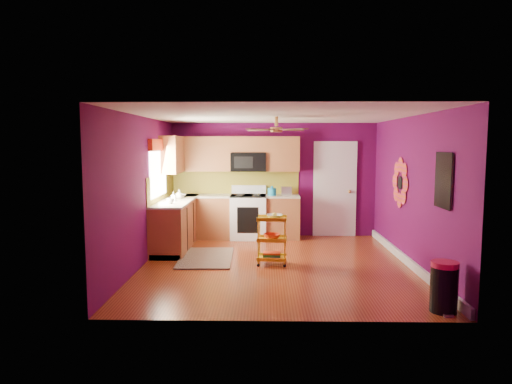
{
  "coord_description": "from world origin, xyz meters",
  "views": [
    {
      "loc": [
        -0.19,
        -7.59,
        2.04
      ],
      "look_at": [
        -0.35,
        0.4,
        1.2
      ],
      "focal_mm": 32.0,
      "sensor_mm": 36.0,
      "label": 1
    }
  ],
  "objects": [
    {
      "name": "room_envelope",
      "position": [
        0.03,
        0.0,
        1.63
      ],
      "size": [
        4.54,
        5.04,
        2.52
      ],
      "color": "#550945",
      "rests_on": "ground"
    },
    {
      "name": "panel_door",
      "position": [
        1.35,
        2.47,
        1.02
      ],
      "size": [
        0.95,
        0.11,
        2.15
      ],
      "color": "white",
      "rests_on": "ground"
    },
    {
      "name": "upper_cabinetry",
      "position": [
        -1.24,
        2.17,
        1.8
      ],
      "size": [
        2.8,
        2.3,
        1.26
      ],
      "color": "brown",
      "rests_on": "ground"
    },
    {
      "name": "soap_bottle_a",
      "position": [
        -1.95,
        1.09,
        1.03
      ],
      "size": [
        0.08,
        0.08,
        0.18
      ],
      "primitive_type": "imported",
      "color": "#EA3F72",
      "rests_on": "lower_cabinets"
    },
    {
      "name": "left_window",
      "position": [
        -2.22,
        1.05,
        1.74
      ],
      "size": [
        0.08,
        1.35,
        1.08
      ],
      "color": "white",
      "rests_on": "ground"
    },
    {
      "name": "right_wall_art",
      "position": [
        2.23,
        -0.34,
        1.44
      ],
      "size": [
        0.04,
        2.74,
        1.04
      ],
      "color": "black",
      "rests_on": "ground"
    },
    {
      "name": "trash_can",
      "position": [
        1.99,
        -2.16,
        0.31
      ],
      "size": [
        0.33,
        0.36,
        0.62
      ],
      "color": "black",
      "rests_on": "ground"
    },
    {
      "name": "ceiling_fan",
      "position": [
        0.0,
        0.2,
        2.29
      ],
      "size": [
        1.01,
        1.01,
        0.26
      ],
      "color": "#BF8C3F",
      "rests_on": "ground"
    },
    {
      "name": "soap_bottle_b",
      "position": [
        -1.93,
        1.54,
        1.03
      ],
      "size": [
        0.14,
        0.14,
        0.18
      ],
      "primitive_type": "imported",
      "color": "white",
      "rests_on": "lower_cabinets"
    },
    {
      "name": "electric_range",
      "position": [
        -0.55,
        2.17,
        0.48
      ],
      "size": [
        0.76,
        0.66,
        1.13
      ],
      "color": "white",
      "rests_on": "ground"
    },
    {
      "name": "shag_rug",
      "position": [
        -1.24,
        0.39,
        0.01
      ],
      "size": [
        0.97,
        1.54,
        0.02
      ],
      "primitive_type": "cube",
      "rotation": [
        0.0,
        0.0,
        0.03
      ],
      "color": "black",
      "rests_on": "ground"
    },
    {
      "name": "teal_kettle",
      "position": [
        -0.04,
        2.12,
        1.02
      ],
      "size": [
        0.18,
        0.18,
        0.21
      ],
      "color": "#167CAA",
      "rests_on": "lower_cabinets"
    },
    {
      "name": "counter_cup",
      "position": [
        -1.94,
        0.74,
        0.99
      ],
      "size": [
        0.13,
        0.13,
        0.1
      ],
      "primitive_type": "imported",
      "color": "white",
      "rests_on": "lower_cabinets"
    },
    {
      "name": "rolling_cart",
      "position": [
        -0.06,
        -0.02,
        0.46
      ],
      "size": [
        0.52,
        0.39,
        0.89
      ],
      "color": "yellow",
      "rests_on": "ground"
    },
    {
      "name": "toaster",
      "position": [
        0.27,
        2.23,
        1.03
      ],
      "size": [
        0.22,
        0.15,
        0.18
      ],
      "primitive_type": "cube",
      "color": "beige",
      "rests_on": "lower_cabinets"
    },
    {
      "name": "ground",
      "position": [
        0.0,
        0.0,
        0.0
      ],
      "size": [
        5.0,
        5.0,
        0.0
      ],
      "primitive_type": "plane",
      "color": "maroon",
      "rests_on": "ground"
    },
    {
      "name": "lower_cabinets",
      "position": [
        -1.35,
        1.82,
        0.43
      ],
      "size": [
        2.81,
        2.31,
        0.94
      ],
      "color": "brown",
      "rests_on": "ground"
    },
    {
      "name": "counter_dish",
      "position": [
        -1.95,
        1.79,
        0.97
      ],
      "size": [
        0.25,
        0.25,
        0.06
      ],
      "primitive_type": "imported",
      "color": "white",
      "rests_on": "lower_cabinets"
    }
  ]
}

